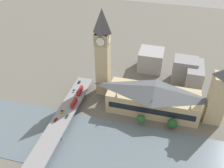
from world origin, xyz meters
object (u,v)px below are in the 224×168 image
at_px(victoria_tower, 218,96).
at_px(road_bridge, 54,132).
at_px(clock_tower, 103,52).
at_px(double_decker_bus_lead, 74,103).
at_px(car_northbound_mid, 62,111).
at_px(car_southbound_mid, 79,82).
at_px(car_northbound_tail, 56,120).
at_px(car_southbound_lead, 67,116).
at_px(double_decker_bus_mid, 80,91).
at_px(parliament_hall, 153,98).
at_px(car_northbound_lead, 74,90).

xyz_separation_m(victoria_tower, road_bridge, (-52.63, 122.50, -21.04)).
relative_size(clock_tower, double_decker_bus_lead, 7.62).
xyz_separation_m(double_decker_bus_lead, car_northbound_mid, (-11.19, 6.60, -1.88)).
xyz_separation_m(double_decker_bus_lead, car_southbound_mid, (32.24, 7.38, -1.86)).
bearing_deg(car_northbound_tail, road_bridge, -161.25).
relative_size(car_northbound_mid, car_southbound_lead, 0.98).
distance_m(double_decker_bus_mid, car_southbound_mid, 16.59).
bearing_deg(double_decker_bus_mid, car_northbound_mid, 168.28).
bearing_deg(car_northbound_mid, double_decker_bus_lead, -30.54).
bearing_deg(car_northbound_mid, car_southbound_lead, -124.64).
bearing_deg(double_decker_bus_mid, car_southbound_mid, 23.84).
distance_m(victoria_tower, double_decker_bus_lead, 121.62).
xyz_separation_m(parliament_hall, victoria_tower, (0.06, -51.08, 13.30)).
xyz_separation_m(double_decker_bus_mid, car_southbound_lead, (-32.75, -0.45, -2.02)).
bearing_deg(road_bridge, car_northbound_mid, 7.55).
distance_m(car_northbound_tail, car_southbound_mid, 54.29).
distance_m(parliament_hall, road_bridge, 89.01).
relative_size(road_bridge, double_decker_bus_mid, 13.21).
distance_m(clock_tower, car_northbound_mid, 62.76).
height_order(victoria_tower, road_bridge, victoria_tower).
xyz_separation_m(clock_tower, road_bridge, (-66.01, 21.59, -39.50)).
bearing_deg(car_southbound_mid, road_bridge, -176.76).
bearing_deg(car_northbound_tail, double_decker_bus_lead, -18.80).
xyz_separation_m(clock_tower, car_northbound_tail, (-54.68, 25.43, -37.63)).
xyz_separation_m(clock_tower, double_decker_bus_lead, (-32.64, 17.93, -35.75)).
xyz_separation_m(victoria_tower, car_northbound_mid, (-30.45, 125.44, -19.17)).
bearing_deg(victoria_tower, car_northbound_mid, 103.64).
distance_m(parliament_hall, clock_tower, 60.60).
xyz_separation_m(double_decker_bus_mid, car_southbound_mid, (15.07, 6.66, -1.98)).
distance_m(road_bridge, car_southbound_mid, 65.75).
xyz_separation_m(parliament_hall, double_decker_bus_mid, (-2.02, 68.47, -3.87)).
bearing_deg(car_southbound_lead, parliament_hall, -62.92).
bearing_deg(car_northbound_tail, victoria_tower, -71.90).
height_order(clock_tower, double_decker_bus_lead, clock_tower).
distance_m(car_northbound_mid, car_northbound_tail, 10.89).
distance_m(car_northbound_mid, car_southbound_lead, 7.70).
bearing_deg(car_northbound_mid, double_decker_bus_mid, -11.72).
distance_m(road_bridge, double_decker_bus_lead, 33.78).
bearing_deg(car_southbound_mid, double_decker_bus_lead, -167.11).
distance_m(parliament_hall, car_northbound_tail, 86.02).
bearing_deg(victoria_tower, car_southbound_lead, 106.30).
relative_size(parliament_hall, double_decker_bus_mid, 7.13).
bearing_deg(car_southbound_mid, car_northbound_lead, -179.90).
relative_size(parliament_hall, car_southbound_mid, 19.26).
bearing_deg(car_northbound_tail, parliament_hall, -61.28).
height_order(parliament_hall, double_decker_bus_mid, parliament_hall).
height_order(clock_tower, double_decker_bus_mid, clock_tower).
xyz_separation_m(victoria_tower, double_decker_bus_mid, (-2.08, 119.55, -17.17)).
bearing_deg(car_southbound_mid, car_northbound_tail, 179.86).
relative_size(double_decker_bus_mid, car_northbound_mid, 2.45).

